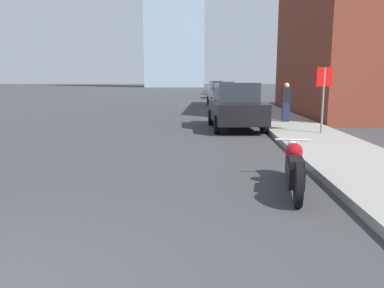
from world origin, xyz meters
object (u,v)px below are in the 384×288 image
parked_car_black (236,106)px  parked_car_silver (222,94)px  motorcycle (294,168)px  stop_sign (324,88)px  parked_car_white (216,88)px  parked_car_red (215,87)px  parked_car_green (219,90)px  pedestrian (286,102)px

parked_car_black → parked_car_silver: size_ratio=0.92×
motorcycle → stop_sign: bearing=78.5°
parked_car_white → parked_car_red: parked_car_white is taller
motorcycle → parked_car_white: (-0.76, 44.54, 0.49)m
parked_car_silver → parked_car_white: 23.59m
parked_car_green → stop_sign: (2.74, -27.56, 0.78)m
parked_car_red → stop_sign: 51.03m
parked_car_white → stop_sign: 38.63m
parked_car_silver → parked_car_white: parked_car_white is taller
parked_car_black → parked_car_green: bearing=85.6°
parked_car_black → parked_car_white: 36.48m
parked_car_silver → parked_car_red: size_ratio=1.04×
parked_car_green → parked_car_red: (-0.19, 23.39, 0.03)m
stop_sign → parked_car_green: bearing=95.7°
motorcycle → parked_car_black: bearing=101.7°
parked_car_silver → parked_car_black: bearing=-94.9°
motorcycle → parked_car_red: size_ratio=0.51×
parked_car_green → stop_sign: 27.71m
parked_car_silver → stop_sign: (2.81, -14.92, 0.69)m
parked_car_green → stop_sign: bearing=-79.3°
parked_car_silver → parked_car_red: (-0.12, 36.03, -0.05)m
pedestrian → parked_car_black: bearing=-148.2°
parked_car_green → pedestrian: size_ratio=2.90×
stop_sign → pedestrian: 3.45m
parked_car_black → parked_car_silver: bearing=86.2°
motorcycle → parked_car_silver: bearing=100.1°
parked_car_green → stop_sign: stop_sign is taller
parked_car_silver → parked_car_green: size_ratio=1.02×
parked_car_silver → pedestrian: bearing=-84.3°
parked_car_red → parked_car_white: bearing=-84.0°
motorcycle → parked_car_silver: (-0.63, 20.95, 0.50)m
parked_car_green → parked_car_silver: bearing=-85.3°
parked_car_white → parked_car_red: (0.00, 12.44, -0.05)m
parked_car_black → parked_car_red: 48.91m
motorcycle → parked_car_green: (-0.56, 33.59, 0.41)m
motorcycle → parked_car_red: 56.99m
parked_car_white → parked_car_green: bearing=-94.6°
parked_car_black → pedestrian: (2.15, 1.33, 0.09)m
parked_car_green → pedestrian: bearing=-79.7°
parked_car_red → parked_car_silver: bearing=-83.8°
parked_car_green → parked_car_white: size_ratio=1.06×
stop_sign → pedestrian: (-0.50, 3.36, -0.62)m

